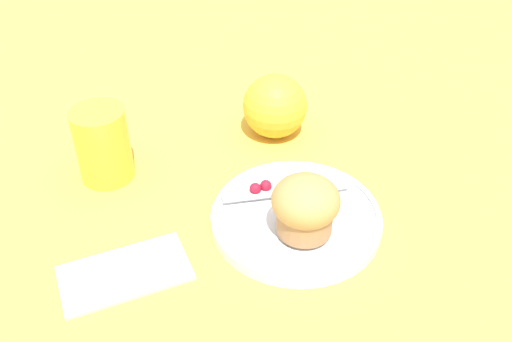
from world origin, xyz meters
TOP-DOWN VIEW (x-y plane):
  - ground_plane at (0.00, 0.00)m, footprint 3.00×3.00m
  - plate at (0.01, -0.01)m, footprint 0.19×0.19m
  - muffin at (-0.00, -0.04)m, footprint 0.07×0.07m
  - cream_ramekin at (0.03, 0.02)m, footprint 0.05×0.05m
  - berry_pair at (-0.02, 0.03)m, footprint 0.03×0.01m
  - butter_knife at (0.01, 0.02)m, footprint 0.15×0.05m
  - orange_fruit at (0.06, 0.16)m, footprint 0.09×0.09m
  - juice_glass at (-0.17, 0.16)m, footprint 0.07×0.07m
  - folded_napkin at (-0.19, -0.01)m, footprint 0.13×0.07m

SIDE VIEW (x-z plane):
  - ground_plane at x=0.00m, z-range 0.00..0.00m
  - folded_napkin at x=-0.19m, z-range 0.00..0.01m
  - plate at x=0.01m, z-range 0.00..0.02m
  - butter_knife at x=0.01m, z-range 0.02..0.02m
  - berry_pair at x=-0.02m, z-range 0.02..0.03m
  - cream_ramekin at x=0.03m, z-range 0.02..0.04m
  - orange_fruit at x=0.06m, z-range 0.00..0.09m
  - juice_glass at x=-0.17m, z-range 0.00..0.10m
  - muffin at x=0.00m, z-range 0.02..0.09m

